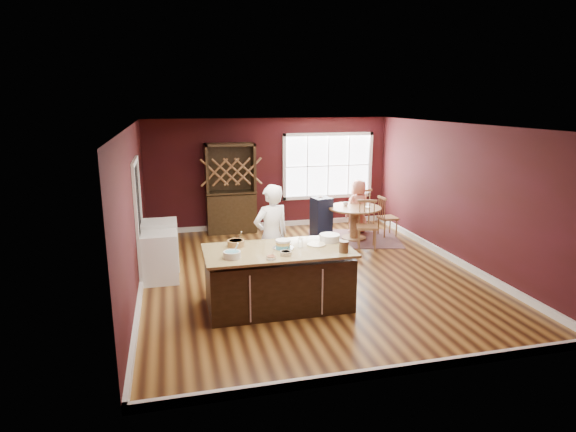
# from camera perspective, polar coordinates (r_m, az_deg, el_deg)

# --- Properties ---
(room_shell) EXTENTS (7.00, 7.00, 7.00)m
(room_shell) POSITION_cam_1_polar(r_m,az_deg,el_deg) (8.57, 2.59, 1.65)
(room_shell) COLOR brown
(room_shell) RESTS_ON ground
(window) EXTENTS (2.36, 0.10, 1.66)m
(window) POSITION_cam_1_polar(r_m,az_deg,el_deg) (12.26, 4.76, 5.95)
(window) COLOR white
(window) RESTS_ON room_shell
(doorway) EXTENTS (0.08, 1.26, 2.13)m
(doorway) POSITION_cam_1_polar(r_m,az_deg,el_deg) (8.91, -17.23, -0.64)
(doorway) COLOR white
(doorway) RESTS_ON room_shell
(kitchen_island) EXTENTS (2.23, 1.17, 0.92)m
(kitchen_island) POSITION_cam_1_polar(r_m,az_deg,el_deg) (7.46, -1.17, -7.49)
(kitchen_island) COLOR black
(kitchen_island) RESTS_ON ground
(dining_table) EXTENTS (1.20, 1.20, 0.75)m
(dining_table) POSITION_cam_1_polar(r_m,az_deg,el_deg) (11.09, 7.88, -0.03)
(dining_table) COLOR brown
(dining_table) RESTS_ON ground
(baker) EXTENTS (0.75, 0.61, 1.78)m
(baker) POSITION_cam_1_polar(r_m,az_deg,el_deg) (8.07, -1.99, -2.47)
(baker) COLOR white
(baker) RESTS_ON ground
(layer_cake) EXTENTS (0.33, 0.33, 0.13)m
(layer_cake) POSITION_cam_1_polar(r_m,az_deg,el_deg) (7.33, -0.60, -3.35)
(layer_cake) COLOR white
(layer_cake) RESTS_ON kitchen_island
(bowl_blue) EXTENTS (0.25, 0.25, 0.10)m
(bowl_blue) POSITION_cam_1_polar(r_m,az_deg,el_deg) (6.94, -6.64, -4.58)
(bowl_blue) COLOR silver
(bowl_blue) RESTS_ON kitchen_island
(bowl_yellow) EXTENTS (0.26, 0.26, 0.10)m
(bowl_yellow) POSITION_cam_1_polar(r_m,az_deg,el_deg) (7.47, -6.20, -3.24)
(bowl_yellow) COLOR olive
(bowl_yellow) RESTS_ON kitchen_island
(bowl_pink) EXTENTS (0.14, 0.14, 0.05)m
(bowl_pink) POSITION_cam_1_polar(r_m,az_deg,el_deg) (6.85, -2.03, -4.94)
(bowl_pink) COLOR white
(bowl_pink) RESTS_ON kitchen_island
(bowl_olive) EXTENTS (0.17, 0.17, 0.06)m
(bowl_olive) POSITION_cam_1_polar(r_m,az_deg,el_deg) (7.01, -0.26, -4.45)
(bowl_olive) COLOR beige
(bowl_olive) RESTS_ON kitchen_island
(drinking_glass) EXTENTS (0.08, 0.08, 0.16)m
(drinking_glass) POSITION_cam_1_polar(r_m,az_deg,el_deg) (7.36, 1.49, -3.18)
(drinking_glass) COLOR white
(drinking_glass) RESTS_ON kitchen_island
(dinner_plate) EXTENTS (0.29, 0.29, 0.02)m
(dinner_plate) POSITION_cam_1_polar(r_m,az_deg,el_deg) (7.52, 3.38, -3.39)
(dinner_plate) COLOR #F0ECA2
(dinner_plate) RESTS_ON kitchen_island
(white_tub) EXTENTS (0.33, 0.33, 0.11)m
(white_tub) POSITION_cam_1_polar(r_m,az_deg,el_deg) (7.72, 4.96, -2.59)
(white_tub) COLOR white
(white_tub) RESTS_ON kitchen_island
(stoneware_crock) EXTENTS (0.14, 0.14, 0.17)m
(stoneware_crock) POSITION_cam_1_polar(r_m,az_deg,el_deg) (7.18, 6.63, -3.64)
(stoneware_crock) COLOR #503123
(stoneware_crock) RESTS_ON kitchen_island
(rug) EXTENTS (2.37, 2.03, 0.01)m
(rug) POSITION_cam_1_polar(r_m,az_deg,el_deg) (11.22, 7.79, -2.65)
(rug) COLOR brown
(rug) RESTS_ON ground
(chair_east) EXTENTS (0.41, 0.42, 0.96)m
(chair_east) POSITION_cam_1_polar(r_m,az_deg,el_deg) (11.48, 11.76, 0.01)
(chair_east) COLOR olive
(chair_east) RESTS_ON ground
(chair_south) EXTENTS (0.55, 0.54, 1.04)m
(chair_south) POSITION_cam_1_polar(r_m,az_deg,el_deg) (10.43, 9.36, -1.02)
(chair_south) COLOR brown
(chair_south) RESTS_ON ground
(chair_north) EXTENTS (0.54, 0.52, 1.05)m
(chair_north) POSITION_cam_1_polar(r_m,az_deg,el_deg) (11.90, 8.45, 0.85)
(chair_north) COLOR brown
(chair_north) RESTS_ON ground
(seated_woman) EXTENTS (0.74, 0.61, 1.29)m
(seated_woman) POSITION_cam_1_polar(r_m,az_deg,el_deg) (11.57, 8.31, 1.10)
(seated_woman) COLOR #BE6954
(seated_woman) RESTS_ON ground
(high_chair) EXTENTS (0.47, 0.47, 0.99)m
(high_chair) POSITION_cam_1_polar(r_m,az_deg,el_deg) (11.11, 3.96, -0.10)
(high_chair) COLOR #151932
(high_chair) RESTS_ON ground
(toddler) EXTENTS (0.18, 0.14, 0.26)m
(toddler) POSITION_cam_1_polar(r_m,az_deg,el_deg) (11.10, 3.66, 1.55)
(toddler) COLOR #8CA5BF
(toddler) RESTS_ON high_chair
(table_plate) EXTENTS (0.18, 0.18, 0.01)m
(table_plate) POSITION_cam_1_polar(r_m,az_deg,el_deg) (11.04, 9.43, 1.05)
(table_plate) COLOR beige
(table_plate) RESTS_ON dining_table
(table_cup) EXTENTS (0.12, 0.12, 0.09)m
(table_cup) POSITION_cam_1_polar(r_m,az_deg,el_deg) (11.13, 6.85, 1.44)
(table_cup) COLOR white
(table_cup) RESTS_ON dining_table
(hutch) EXTENTS (1.17, 0.49, 2.14)m
(hutch) POSITION_cam_1_polar(r_m,az_deg,el_deg) (11.53, -6.81, 3.25)
(hutch) COLOR #321E11
(hutch) RESTS_ON ground
(washer) EXTENTS (0.60, 0.58, 0.88)m
(washer) POSITION_cam_1_polar(r_m,az_deg,el_deg) (8.75, -14.91, -4.75)
(washer) COLOR silver
(washer) RESTS_ON ground
(dryer) EXTENTS (0.64, 0.62, 0.93)m
(dryer) POSITION_cam_1_polar(r_m,az_deg,el_deg) (9.35, -14.87, -3.37)
(dryer) COLOR silver
(dryer) RESTS_ON ground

